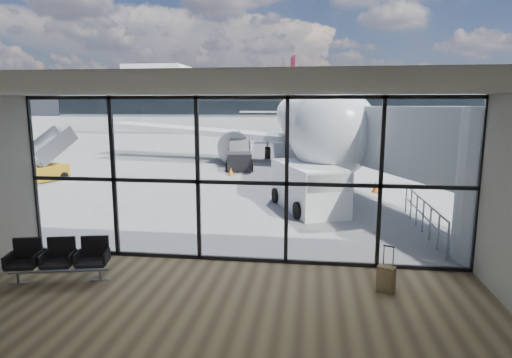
% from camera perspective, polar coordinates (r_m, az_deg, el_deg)
% --- Properties ---
extents(ground, '(220.00, 220.00, 0.00)m').
position_cam_1_polar(ground, '(51.28, 5.47, 5.01)').
color(ground, slate).
rests_on(ground, ground).
extents(lounge_shell, '(12.02, 8.01, 4.51)m').
position_cam_1_polar(lounge_shell, '(6.73, -8.67, -3.92)').
color(lounge_shell, brown).
rests_on(lounge_shell, ground).
extents(glass_curtain_wall, '(12.10, 0.12, 4.50)m').
position_cam_1_polar(glass_curtain_wall, '(11.40, -1.92, -0.25)').
color(glass_curtain_wall, white).
rests_on(glass_curtain_wall, ground).
extents(jet_bridge, '(8.00, 16.50, 4.33)m').
position_cam_1_polar(jet_bridge, '(18.46, 17.09, 4.78)').
color(jet_bridge, '#A3A6A8').
rests_on(jet_bridge, ground).
extents(apron_railing, '(0.06, 5.46, 1.11)m').
position_cam_1_polar(apron_railing, '(15.45, 21.42, -4.05)').
color(apron_railing, gray).
rests_on(apron_railing, ground).
extents(far_terminal, '(80.00, 12.20, 11.00)m').
position_cam_1_polar(far_terminal, '(73.09, 5.72, 9.72)').
color(far_terminal, silver).
rests_on(far_terminal, ground).
extents(tree_0, '(4.95, 4.95, 7.12)m').
position_cam_1_polar(tree_0, '(95.38, -22.18, 9.31)').
color(tree_0, '#382619').
rests_on(tree_0, ground).
extents(tree_1, '(5.61, 5.61, 8.07)m').
position_cam_1_polar(tree_1, '(92.58, -18.93, 9.90)').
color(tree_1, '#382619').
rests_on(tree_1, ground).
extents(tree_2, '(6.27, 6.27, 9.03)m').
position_cam_1_polar(tree_2, '(90.10, -15.47, 10.48)').
color(tree_2, '#382619').
rests_on(tree_2, ground).
extents(tree_3, '(4.95, 4.95, 7.12)m').
position_cam_1_polar(tree_3, '(87.94, -11.78, 9.84)').
color(tree_3, '#382619').
rests_on(tree_3, ground).
extents(tree_4, '(5.61, 5.61, 8.07)m').
position_cam_1_polar(tree_4, '(86.17, -7.96, 10.37)').
color(tree_4, '#382619').
rests_on(tree_4, ground).
extents(tree_5, '(6.27, 6.27, 9.03)m').
position_cam_1_polar(tree_5, '(84.78, -3.99, 10.87)').
color(tree_5, '#382619').
rests_on(tree_5, ground).
extents(seating_row, '(2.35, 1.15, 1.04)m').
position_cam_1_polar(seating_row, '(11.63, -24.67, -9.46)').
color(seating_row, gray).
rests_on(seating_row, ground).
extents(suitcase, '(0.46, 0.40, 1.07)m').
position_cam_1_polar(suitcase, '(10.48, 16.93, -12.57)').
color(suitcase, olive).
rests_on(suitcase, ground).
extents(airliner, '(32.90, 38.23, 9.86)m').
position_cam_1_polar(airliner, '(35.37, 6.29, 7.74)').
color(airliner, silver).
rests_on(airliner, ground).
extents(service_van, '(3.36, 4.69, 1.87)m').
position_cam_1_polar(service_van, '(17.61, 7.10, -1.00)').
color(service_van, white).
rests_on(service_van, ground).
extents(belt_loader, '(2.26, 4.58, 2.02)m').
position_cam_1_polar(belt_loader, '(28.87, -2.23, 2.71)').
color(belt_loader, black).
rests_on(belt_loader, ground).
extents(mobile_stairs, '(2.83, 3.80, 2.43)m').
position_cam_1_polar(mobile_stairs, '(27.04, -26.92, 0.97)').
color(mobile_stairs, '#BA7F15').
rests_on(mobile_stairs, ground).
extents(traffic_cone_a, '(0.36, 0.36, 0.52)m').
position_cam_1_polar(traffic_cone_a, '(25.99, -3.36, 0.95)').
color(traffic_cone_a, orange).
rests_on(traffic_cone_a, ground).
extents(traffic_cone_b, '(0.37, 0.37, 0.53)m').
position_cam_1_polar(traffic_cone_b, '(23.15, 4.96, -0.16)').
color(traffic_cone_b, '#FC4C0D').
rests_on(traffic_cone_b, ground).
extents(traffic_cone_c, '(0.41, 0.41, 0.59)m').
position_cam_1_polar(traffic_cone_c, '(21.79, 15.68, -1.03)').
color(traffic_cone_c, orange).
rests_on(traffic_cone_c, ground).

